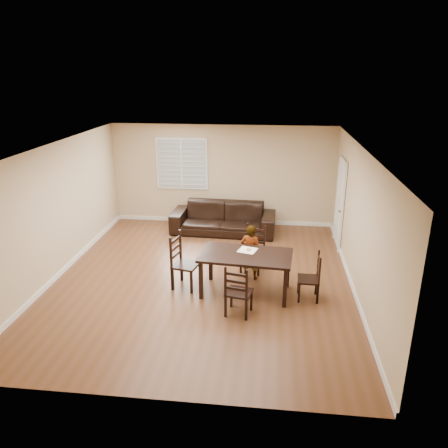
% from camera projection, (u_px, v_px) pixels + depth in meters
% --- Properties ---
extents(ground, '(7.00, 7.00, 0.00)m').
position_uv_depth(ground, '(203.00, 279.00, 8.98)').
color(ground, brown).
rests_on(ground, ground).
extents(room, '(6.04, 7.04, 2.72)m').
position_uv_depth(room, '(205.00, 192.00, 8.53)').
color(room, tan).
rests_on(room, ground).
extents(dining_table, '(1.79, 1.11, 0.80)m').
position_uv_depth(dining_table, '(246.00, 258.00, 8.20)').
color(dining_table, black).
rests_on(dining_table, ground).
extents(chair_near, '(0.54, 0.52, 0.99)m').
position_uv_depth(chair_near, '(254.00, 249.00, 9.28)').
color(chair_near, black).
rests_on(chair_near, ground).
extents(chair_far, '(0.50, 0.48, 0.96)m').
position_uv_depth(chair_far, '(237.00, 294.00, 7.47)').
color(chair_far, black).
rests_on(chair_far, ground).
extents(chair_left, '(0.56, 0.58, 1.10)m').
position_uv_depth(chair_left, '(180.00, 263.00, 8.54)').
color(chair_left, black).
rests_on(chair_left, ground).
extents(chair_right, '(0.39, 0.42, 0.92)m').
position_uv_depth(chair_right, '(314.00, 279.00, 8.07)').
color(chair_right, black).
rests_on(chair_right, ground).
extents(child, '(0.48, 0.37, 1.16)m').
position_uv_depth(child, '(250.00, 252.00, 8.82)').
color(child, gray).
rests_on(child, ground).
extents(napkin, '(0.40, 0.40, 0.00)m').
position_uv_depth(napkin, '(248.00, 250.00, 8.35)').
color(napkin, white).
rests_on(napkin, dining_table).
extents(donut, '(0.10, 0.10, 0.04)m').
position_uv_depth(donut, '(249.00, 249.00, 8.34)').
color(donut, '#C78E47').
rests_on(donut, napkin).
extents(sofa, '(2.72, 1.16, 0.78)m').
position_uv_depth(sofa, '(223.00, 218.00, 11.39)').
color(sofa, black).
rests_on(sofa, ground).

